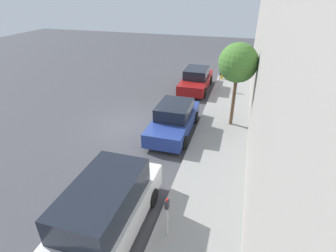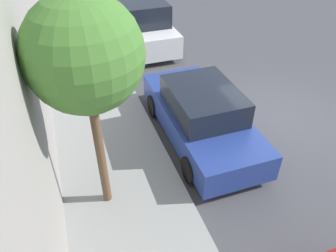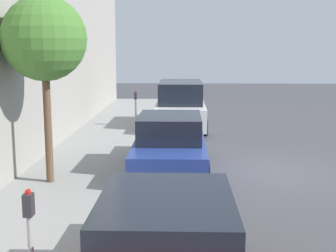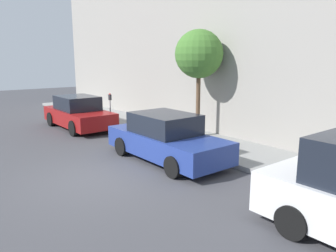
% 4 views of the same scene
% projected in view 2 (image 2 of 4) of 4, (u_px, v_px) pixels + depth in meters
% --- Properties ---
extents(ground_plane, '(60.00, 60.00, 0.00)m').
position_uv_depth(ground_plane, '(272.00, 117.00, 9.64)').
color(ground_plane, '#424247').
extents(sidewalk, '(2.60, 32.00, 0.15)m').
position_uv_depth(sidewalk, '(111.00, 151.00, 8.33)').
color(sidewalk, gray).
rests_on(sidewalk, ground_plane).
extents(parked_minivan_nearest, '(2.02, 4.91, 1.90)m').
position_uv_depth(parked_minivan_nearest, '(140.00, 22.00, 13.48)').
color(parked_minivan_nearest, silver).
rests_on(parked_minivan_nearest, ground_plane).
extents(parked_sedan_second, '(1.92, 4.50, 1.54)m').
position_uv_depth(parked_sedan_second, '(201.00, 115.00, 8.46)').
color(parked_sedan_second, navy).
rests_on(parked_sedan_second, ground_plane).
extents(parking_meter_near, '(0.11, 0.15, 1.40)m').
position_uv_depth(parking_meter_near, '(99.00, 28.00, 12.68)').
color(parking_meter_near, '#ADADB2').
rests_on(parking_meter_near, sidewalk).
extents(street_tree, '(1.91, 1.91, 4.26)m').
position_uv_depth(street_tree, '(84.00, 56.00, 5.03)').
color(street_tree, brown).
rests_on(street_tree, sidewalk).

